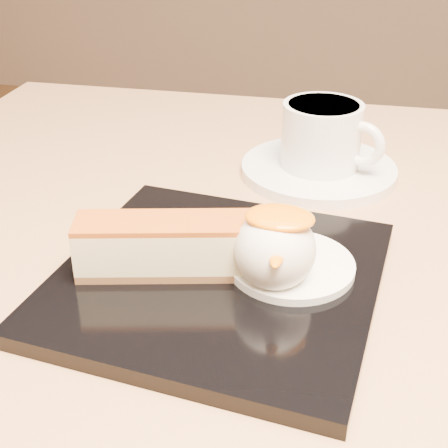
% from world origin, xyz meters
% --- Properties ---
extents(table, '(0.80, 0.80, 0.72)m').
position_xyz_m(table, '(0.00, 0.00, 0.56)').
color(table, black).
rests_on(table, ground).
extents(dessert_plate, '(0.25, 0.25, 0.01)m').
position_xyz_m(dessert_plate, '(-0.03, -0.03, 0.73)').
color(dessert_plate, black).
rests_on(dessert_plate, table).
extents(cheesecake, '(0.13, 0.06, 0.04)m').
position_xyz_m(cheesecake, '(-0.07, -0.03, 0.75)').
color(cheesecake, brown).
rests_on(cheesecake, dessert_plate).
extents(cream_smear, '(0.09, 0.09, 0.01)m').
position_xyz_m(cream_smear, '(0.02, -0.01, 0.73)').
color(cream_smear, white).
rests_on(cream_smear, dessert_plate).
extents(ice_cream_scoop, '(0.06, 0.06, 0.06)m').
position_xyz_m(ice_cream_scoop, '(0.01, -0.03, 0.76)').
color(ice_cream_scoop, white).
rests_on(ice_cream_scoop, cream_smear).
extents(mango_sauce, '(0.05, 0.04, 0.01)m').
position_xyz_m(mango_sauce, '(0.01, -0.03, 0.78)').
color(mango_sauce, orange).
rests_on(mango_sauce, ice_cream_scoop).
extents(mint_sprig, '(0.03, 0.02, 0.00)m').
position_xyz_m(mint_sprig, '(-0.01, 0.01, 0.74)').
color(mint_sprig, '#2D8A31').
rests_on(mint_sprig, cream_smear).
extents(saucer, '(0.15, 0.15, 0.01)m').
position_xyz_m(saucer, '(0.02, 0.18, 0.72)').
color(saucer, white).
rests_on(saucer, table).
extents(coffee_cup, '(0.10, 0.08, 0.06)m').
position_xyz_m(coffee_cup, '(0.02, 0.18, 0.76)').
color(coffee_cup, white).
rests_on(coffee_cup, saucer).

